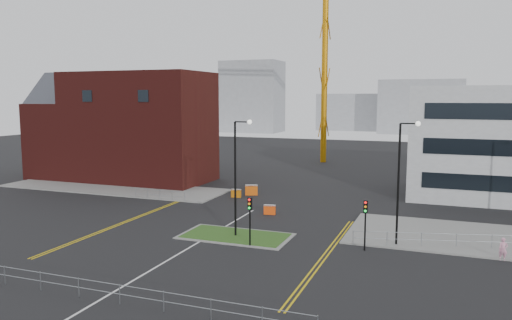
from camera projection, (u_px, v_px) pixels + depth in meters
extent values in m
plane|color=black|center=(159.00, 266.00, 32.36)|extent=(200.00, 200.00, 0.00)
cube|color=slate|center=(113.00, 188.00, 59.79)|extent=(28.00, 8.00, 0.12)
cube|color=slate|center=(511.00, 241.00, 37.60)|extent=(24.00, 10.00, 0.12)
cube|color=slate|center=(236.00, 236.00, 39.07)|extent=(8.60, 4.60, 0.08)
cube|color=#274918|center=(236.00, 236.00, 39.07)|extent=(8.00, 4.00, 0.12)
cube|color=#4E1613|center=(140.00, 127.00, 64.49)|extent=(18.00, 10.00, 14.00)
cube|color=black|center=(87.00, 96.00, 60.74)|extent=(1.40, 0.10, 1.40)
cube|color=black|center=(143.00, 96.00, 57.93)|extent=(1.40, 0.10, 1.40)
cube|color=#4E1613|center=(66.00, 140.00, 68.96)|extent=(6.00, 10.00, 10.00)
cube|color=#2D3038|center=(64.00, 104.00, 68.34)|extent=(6.40, 8.49, 8.49)
cylinder|color=#C27A0B|center=(325.00, 48.00, 81.71)|extent=(1.00, 1.00, 37.88)
cylinder|color=black|center=(235.00, 180.00, 38.51)|extent=(0.16, 0.16, 9.00)
cylinder|color=black|center=(242.00, 122.00, 37.74)|extent=(1.20, 0.10, 0.10)
sphere|color=silver|center=(250.00, 122.00, 37.53)|extent=(0.36, 0.36, 0.36)
cylinder|color=black|center=(398.00, 185.00, 36.14)|extent=(0.16, 0.16, 9.00)
cylinder|color=black|center=(409.00, 124.00, 35.37)|extent=(1.20, 0.10, 0.10)
sphere|color=silver|center=(418.00, 124.00, 35.16)|extent=(0.36, 0.36, 0.36)
cylinder|color=black|center=(250.00, 226.00, 36.33)|extent=(0.12, 0.12, 3.00)
cube|color=black|center=(250.00, 204.00, 36.11)|extent=(0.28, 0.22, 0.90)
sphere|color=red|center=(249.00, 200.00, 35.96)|extent=(0.18, 0.18, 0.18)
sphere|color=orange|center=(249.00, 204.00, 35.99)|extent=(0.18, 0.18, 0.18)
sphere|color=#0CCC33|center=(249.00, 208.00, 36.03)|extent=(0.18, 0.18, 0.18)
cylinder|color=black|center=(365.00, 230.00, 35.37)|extent=(0.12, 0.12, 3.00)
cube|color=black|center=(366.00, 206.00, 35.16)|extent=(0.28, 0.22, 0.90)
sphere|color=red|center=(366.00, 203.00, 35.00)|extent=(0.18, 0.18, 0.18)
sphere|color=orange|center=(365.00, 207.00, 35.03)|extent=(0.18, 0.18, 0.18)
sphere|color=#0CCC33|center=(365.00, 211.00, 35.07)|extent=(0.18, 0.18, 0.18)
cylinder|color=gray|center=(98.00, 282.00, 26.66)|extent=(24.00, 0.04, 0.04)
cylinder|color=gray|center=(99.00, 291.00, 26.72)|extent=(24.00, 0.04, 0.04)
cylinder|color=gray|center=(160.00, 190.00, 52.79)|extent=(6.00, 0.04, 0.04)
cylinder|color=gray|center=(160.00, 195.00, 52.86)|extent=(6.00, 0.04, 0.04)
cylinder|color=gray|center=(136.00, 193.00, 53.91)|extent=(0.05, 0.05, 1.10)
cylinder|color=gray|center=(185.00, 197.00, 51.80)|extent=(0.05, 0.05, 1.10)
cylinder|color=gray|center=(492.00, 235.00, 35.68)|extent=(19.01, 5.04, 0.04)
cylinder|color=gray|center=(492.00, 242.00, 35.74)|extent=(19.01, 5.04, 0.04)
cylinder|color=gray|center=(353.00, 238.00, 36.77)|extent=(0.05, 0.05, 1.10)
cube|color=silver|center=(175.00, 256.00, 34.21)|extent=(0.15, 30.00, 0.01)
cube|color=gold|center=(132.00, 219.00, 44.80)|extent=(0.12, 24.00, 0.01)
cube|color=gold|center=(135.00, 219.00, 44.69)|extent=(0.12, 24.00, 0.01)
cube|color=gold|center=(324.00, 255.00, 34.58)|extent=(0.12, 20.00, 0.01)
cube|color=gold|center=(328.00, 255.00, 34.47)|extent=(0.12, 20.00, 0.01)
cube|color=gray|center=(252.00, 97.00, 156.37)|extent=(18.00, 12.00, 22.00)
cube|color=gray|center=(421.00, 107.00, 148.44)|extent=(24.00, 12.00, 16.00)
cube|color=gray|center=(365.00, 112.00, 164.29)|extent=(30.00, 12.00, 12.00)
imported|color=#F29CBD|center=(503.00, 249.00, 33.28)|extent=(0.58, 0.40, 1.54)
cube|color=#DE550C|center=(251.00, 190.00, 55.57)|extent=(1.44, 0.97, 1.14)
cube|color=silver|center=(251.00, 186.00, 55.51)|extent=(1.44, 0.97, 0.14)
cube|color=#C4630A|center=(236.00, 193.00, 54.33)|extent=(1.12, 0.56, 0.89)
cube|color=silver|center=(236.00, 190.00, 54.28)|extent=(1.12, 0.56, 0.11)
cube|color=#F64A0D|center=(270.00, 210.00, 46.42)|extent=(1.12, 0.53, 0.89)
cube|color=silver|center=(270.00, 205.00, 46.37)|extent=(1.12, 0.53, 0.11)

